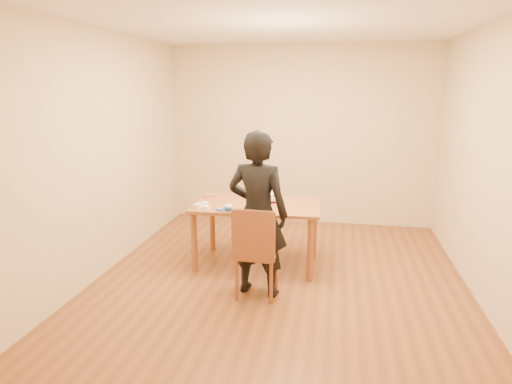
% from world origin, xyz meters
% --- Properties ---
extents(room_shell, '(4.00, 4.50, 2.70)m').
position_xyz_m(room_shell, '(0.00, 0.34, 1.35)').
color(room_shell, brown).
rests_on(room_shell, ground).
extents(dining_table, '(1.49, 0.92, 0.04)m').
position_xyz_m(dining_table, '(-0.33, 0.44, 0.73)').
color(dining_table, brown).
rests_on(dining_table, floor).
extents(dining_chair, '(0.42, 0.42, 0.04)m').
position_xyz_m(dining_chair, '(-0.18, -0.33, 0.45)').
color(dining_chair, brown).
rests_on(dining_chair, floor).
extents(cake_plate, '(0.26, 0.26, 0.02)m').
position_xyz_m(cake_plate, '(-0.19, 0.60, 0.76)').
color(cake_plate, '#B70C15').
rests_on(cake_plate, dining_table).
extents(cake, '(0.20, 0.20, 0.06)m').
position_xyz_m(cake, '(-0.19, 0.60, 0.80)').
color(cake, white).
rests_on(cake, cake_plate).
extents(frosting_dome, '(0.20, 0.20, 0.03)m').
position_xyz_m(frosting_dome, '(-0.19, 0.60, 0.85)').
color(frosting_dome, white).
rests_on(frosting_dome, cake).
extents(frosting_tub, '(0.08, 0.08, 0.07)m').
position_xyz_m(frosting_tub, '(-0.57, 0.05, 0.79)').
color(frosting_tub, white).
rests_on(frosting_tub, dining_table).
extents(frosting_lid, '(0.10, 0.10, 0.01)m').
position_xyz_m(frosting_lid, '(-0.69, 0.10, 0.75)').
color(frosting_lid, '#18299E').
rests_on(frosting_lid, dining_table).
extents(frosting_dollop, '(0.04, 0.04, 0.02)m').
position_xyz_m(frosting_dollop, '(-0.69, 0.10, 0.77)').
color(frosting_dollop, white).
rests_on(frosting_dollop, frosting_lid).
extents(ramekin_green, '(0.08, 0.08, 0.04)m').
position_xyz_m(ramekin_green, '(-0.84, 0.10, 0.77)').
color(ramekin_green, white).
rests_on(ramekin_green, dining_table).
extents(ramekin_yellow, '(0.08, 0.08, 0.04)m').
position_xyz_m(ramekin_yellow, '(-0.91, 0.25, 0.77)').
color(ramekin_yellow, white).
rests_on(ramekin_yellow, dining_table).
extents(ramekin_multi, '(0.09, 0.09, 0.04)m').
position_xyz_m(ramekin_multi, '(-0.94, 0.15, 0.77)').
color(ramekin_multi, white).
rests_on(ramekin_multi, dining_table).
extents(candy_box_pink, '(0.13, 0.10, 0.02)m').
position_xyz_m(candy_box_pink, '(-0.97, 0.65, 0.76)').
color(candy_box_pink, '#EA3798').
rests_on(candy_box_pink, dining_table).
extents(candy_box_green, '(0.14, 0.10, 0.02)m').
position_xyz_m(candy_box_green, '(-0.97, 0.65, 0.78)').
color(candy_box_green, '#38941B').
rests_on(candy_box_green, candy_box_pink).
extents(spatula, '(0.14, 0.09, 0.01)m').
position_xyz_m(spatula, '(-0.40, -0.01, 0.75)').
color(spatula, black).
rests_on(spatula, dining_table).
extents(person, '(0.67, 0.49, 1.69)m').
position_xyz_m(person, '(-0.18, -0.29, 0.84)').
color(person, black).
rests_on(person, floor).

